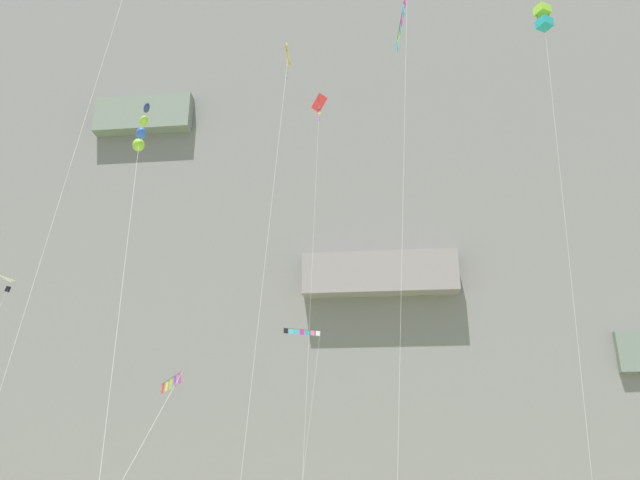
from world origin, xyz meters
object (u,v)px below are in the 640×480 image
object	(u,v)px
kite_diamond_mid_left	(318,123)
kite_banner_far_right	(166,393)
kite_banner_near_cliff	(302,344)
kite_banner_low_left	(402,30)
kite_diamond_upper_mid	(286,75)
kite_windsock_high_center	(141,135)
kite_delta_mid_right	(12,293)
kite_box_low_center	(543,18)

from	to	relation	value
kite_diamond_mid_left	kite_banner_far_right	bearing A→B (deg)	-102.00
kite_banner_near_cliff	kite_banner_far_right	bearing A→B (deg)	-96.13
kite_banner_low_left	kite_diamond_upper_mid	bearing A→B (deg)	175.60
kite_banner_near_cliff	kite_banner_low_left	size ratio (longest dim) A/B	0.45
kite_windsock_high_center	kite_banner_low_left	distance (m)	17.39
kite_delta_mid_right	kite_banner_low_left	distance (m)	29.47
kite_box_low_center	kite_banner_near_cliff	xyz separation A→B (m)	(-18.72, 7.60, -22.34)
kite_box_low_center	kite_banner_near_cliff	size ratio (longest dim) A/B	2.68
kite_diamond_upper_mid	kite_delta_mid_right	bearing A→B (deg)	168.16
kite_delta_mid_right	kite_windsock_high_center	bearing A→B (deg)	-39.37
kite_banner_near_cliff	kite_delta_mid_right	bearing A→B (deg)	-148.95
kite_diamond_mid_left	kite_diamond_upper_mid	xyz separation A→B (m)	(-0.90, -10.60, -3.00)
kite_box_low_center	kite_banner_low_left	world-z (taller)	kite_box_low_center
kite_diamond_mid_left	kite_banner_low_left	world-z (taller)	kite_diamond_mid_left
kite_diamond_mid_left	kite_box_low_center	bearing A→B (deg)	-13.39
kite_banner_low_left	kite_diamond_upper_mid	world-z (taller)	kite_banner_low_left
kite_diamond_mid_left	kite_delta_mid_right	bearing A→B (deg)	-159.97
kite_windsock_high_center	kite_delta_mid_right	size ratio (longest dim) A/B	1.35
kite_delta_mid_right	kite_banner_low_left	xyz separation A→B (m)	(25.12, -4.31, 14.79)
kite_banner_far_right	kite_box_low_center	distance (m)	38.24
kite_windsock_high_center	kite_banner_low_left	xyz separation A→B (m)	(13.48, 5.25, 9.65)
kite_banner_far_right	kite_banner_near_cliff	distance (m)	22.98
kite_delta_mid_right	kite_banner_near_cliff	size ratio (longest dim) A/B	1.07
kite_banner_far_right	kite_delta_mid_right	bearing A→B (deg)	141.89
kite_windsock_high_center	kite_delta_mid_right	distance (m)	15.92
kite_banner_near_cliff	kite_diamond_mid_left	distance (m)	17.42
kite_windsock_high_center	kite_box_low_center	xyz separation A→B (m)	(24.29, 12.33, 15.64)
kite_windsock_high_center	kite_diamond_mid_left	distance (m)	20.64
kite_banner_near_cliff	kite_banner_low_left	xyz separation A→B (m)	(7.90, -14.67, 16.35)
kite_delta_mid_right	kite_diamond_mid_left	world-z (taller)	kite_diamond_mid_left
kite_windsock_high_center	kite_diamond_mid_left	bearing A→B (deg)	66.47
kite_box_low_center	kite_diamond_upper_mid	world-z (taller)	kite_box_low_center
kite_banner_near_cliff	kite_diamond_mid_left	bearing A→B (deg)	-65.93
kite_diamond_mid_left	kite_windsock_high_center	bearing A→B (deg)	-113.53
kite_box_low_center	kite_diamond_upper_mid	size ratio (longest dim) A/B	1.24
kite_diamond_mid_left	kite_diamond_upper_mid	size ratio (longest dim) A/B	1.12
kite_diamond_mid_left	kite_banner_low_left	size ratio (longest dim) A/B	1.08
kite_delta_mid_right	kite_box_low_center	distance (m)	41.60
kite_banner_near_cliff	kite_diamond_upper_mid	bearing A→B (deg)	-87.28
kite_banner_far_right	kite_diamond_upper_mid	size ratio (longest dim) A/B	0.24
kite_box_low_center	kite_banner_low_left	distance (m)	14.24
kite_banner_near_cliff	kite_diamond_upper_mid	world-z (taller)	kite_diamond_upper_mid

